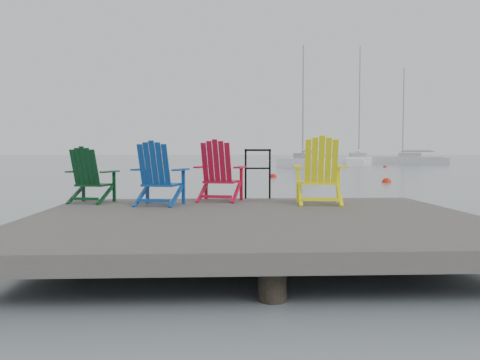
{
  "coord_description": "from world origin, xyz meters",
  "views": [
    {
      "loc": [
        -0.51,
        -6.72,
        1.35
      ],
      "look_at": [
        -0.08,
        2.24,
        0.85
      ],
      "focal_mm": 38.0,
      "sensor_mm": 36.0,
      "label": 1
    }
  ],
  "objects_px": {
    "buoy_d": "(335,166)",
    "sailboat_near": "(305,164)",
    "chair_green": "(90,176)",
    "sailboat_mid": "(358,161)",
    "buoy_a": "(387,182)",
    "handrail": "(258,169)",
    "sailboat_far": "(406,161)",
    "buoy_b": "(273,177)",
    "chair_blue": "(158,174)",
    "chair_red": "(219,171)",
    "buoy_c": "(385,167)",
    "chair_yellow": "(320,171)"
  },
  "relations": [
    {
      "from": "sailboat_mid",
      "to": "buoy_b",
      "type": "relative_size",
      "value": 32.72
    },
    {
      "from": "buoy_d",
      "to": "buoy_c",
      "type": "bearing_deg",
      "value": -38.33
    },
    {
      "from": "buoy_c",
      "to": "buoy_d",
      "type": "height_order",
      "value": "buoy_d"
    },
    {
      "from": "sailboat_mid",
      "to": "buoy_c",
      "type": "relative_size",
      "value": 38.43
    },
    {
      "from": "chair_yellow",
      "to": "sailboat_near",
      "type": "distance_m",
      "value": 33.36
    },
    {
      "from": "sailboat_far",
      "to": "buoy_a",
      "type": "relative_size",
      "value": 25.99
    },
    {
      "from": "chair_green",
      "to": "buoy_b",
      "type": "height_order",
      "value": "chair_green"
    },
    {
      "from": "sailboat_near",
      "to": "buoy_b",
      "type": "xyz_separation_m",
      "value": [
        -4.23,
        -14.5,
        -0.36
      ]
    },
    {
      "from": "sailboat_mid",
      "to": "buoy_a",
      "type": "height_order",
      "value": "sailboat_mid"
    },
    {
      "from": "sailboat_far",
      "to": "buoy_d",
      "type": "distance_m",
      "value": 12.77
    },
    {
      "from": "buoy_c",
      "to": "buoy_d",
      "type": "bearing_deg",
      "value": 141.67
    },
    {
      "from": "sailboat_far",
      "to": "sailboat_near",
      "type": "bearing_deg",
      "value": 158.76
    },
    {
      "from": "handrail",
      "to": "buoy_a",
      "type": "height_order",
      "value": "handrail"
    },
    {
      "from": "sailboat_mid",
      "to": "buoy_d",
      "type": "relative_size",
      "value": 30.81
    },
    {
      "from": "sailboat_mid",
      "to": "buoy_a",
      "type": "relative_size",
      "value": 30.24
    },
    {
      "from": "chair_blue",
      "to": "buoy_d",
      "type": "relative_size",
      "value": 2.46
    },
    {
      "from": "buoy_a",
      "to": "buoy_b",
      "type": "bearing_deg",
      "value": 133.99
    },
    {
      "from": "chair_red",
      "to": "chair_yellow",
      "type": "height_order",
      "value": "chair_yellow"
    },
    {
      "from": "chair_red",
      "to": "sailboat_far",
      "type": "relative_size",
      "value": 0.1
    },
    {
      "from": "chair_red",
      "to": "sailboat_far",
      "type": "xyz_separation_m",
      "value": [
        20.54,
        45.21,
        -0.66
      ]
    },
    {
      "from": "sailboat_far",
      "to": "buoy_a",
      "type": "distance_m",
      "value": 34.64
    },
    {
      "from": "handrail",
      "to": "buoy_a",
      "type": "bearing_deg",
      "value": 62.08
    },
    {
      "from": "chair_blue",
      "to": "chair_red",
      "type": "relative_size",
      "value": 0.97
    },
    {
      "from": "chair_blue",
      "to": "buoy_d",
      "type": "height_order",
      "value": "chair_blue"
    },
    {
      "from": "chair_green",
      "to": "sailboat_near",
      "type": "height_order",
      "value": "sailboat_near"
    },
    {
      "from": "sailboat_mid",
      "to": "chair_red",
      "type": "bearing_deg",
      "value": -89.53
    },
    {
      "from": "buoy_d",
      "to": "sailboat_near",
      "type": "bearing_deg",
      "value": -128.07
    },
    {
      "from": "handrail",
      "to": "chair_red",
      "type": "height_order",
      "value": "chair_red"
    },
    {
      "from": "chair_blue",
      "to": "sailboat_near",
      "type": "distance_m",
      "value": 33.9
    },
    {
      "from": "chair_yellow",
      "to": "sailboat_mid",
      "type": "xyz_separation_m",
      "value": [
        12.88,
        43.05,
        -0.68
      ]
    },
    {
      "from": "sailboat_far",
      "to": "buoy_c",
      "type": "bearing_deg",
      "value": 175.88
    },
    {
      "from": "chair_green",
      "to": "buoy_a",
      "type": "distance_m",
      "value": 16.44
    },
    {
      "from": "buoy_a",
      "to": "chair_yellow",
      "type": "bearing_deg",
      "value": -112.86
    },
    {
      "from": "buoy_c",
      "to": "chair_green",
      "type": "bearing_deg",
      "value": -115.79
    },
    {
      "from": "handrail",
      "to": "chair_red",
      "type": "distance_m",
      "value": 0.85
    },
    {
      "from": "sailboat_near",
      "to": "buoy_b",
      "type": "height_order",
      "value": "sailboat_near"
    },
    {
      "from": "chair_yellow",
      "to": "handrail",
      "type": "bearing_deg",
      "value": 136.98
    },
    {
      "from": "chair_red",
      "to": "buoy_c",
      "type": "bearing_deg",
      "value": 81.04
    },
    {
      "from": "chair_red",
      "to": "buoy_c",
      "type": "relative_size",
      "value": 3.17
    },
    {
      "from": "chair_green",
      "to": "buoy_b",
      "type": "distance_m",
      "value": 18.71
    },
    {
      "from": "handrail",
      "to": "sailboat_mid",
      "type": "xyz_separation_m",
      "value": [
        13.8,
        41.97,
        -0.69
      ]
    },
    {
      "from": "chair_yellow",
      "to": "sailboat_far",
      "type": "relative_size",
      "value": 0.1
    },
    {
      "from": "chair_blue",
      "to": "sailboat_near",
      "type": "height_order",
      "value": "sailboat_near"
    },
    {
      "from": "sailboat_near",
      "to": "sailboat_mid",
      "type": "relative_size",
      "value": 0.83
    },
    {
      "from": "chair_blue",
      "to": "sailboat_far",
      "type": "bearing_deg",
      "value": 78.48
    },
    {
      "from": "chair_blue",
      "to": "chair_red",
      "type": "bearing_deg",
      "value": 46.35
    },
    {
      "from": "handrail",
      "to": "buoy_b",
      "type": "distance_m",
      "value": 17.48
    },
    {
      "from": "buoy_b",
      "to": "buoy_c",
      "type": "height_order",
      "value": "buoy_b"
    },
    {
      "from": "chair_yellow",
      "to": "buoy_c",
      "type": "distance_m",
      "value": 37.0
    },
    {
      "from": "sailboat_far",
      "to": "chair_red",
      "type": "bearing_deg",
      "value": -179.72
    }
  ]
}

